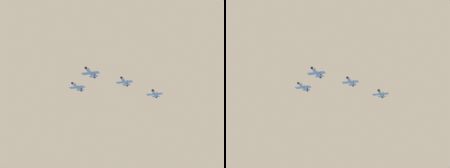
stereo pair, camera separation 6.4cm
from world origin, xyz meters
The scene contains 4 objects.
jet_lead centered at (-24.72, 21.76, 174.00)m, with size 14.09×9.90×3.26m.
jet_left_wingman centered at (-31.96, 42.43, 173.53)m, with size 13.77×9.81×3.19m.
jet_right_wingman centered at (-46.29, 17.95, 173.20)m, with size 13.88×10.04×3.23m.
jet_left_outer centered at (-39.19, 63.11, 170.45)m, with size 14.18×10.05×3.28m.
Camera 1 is at (128.49, -5.71, 110.64)m, focal length 51.54 mm.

